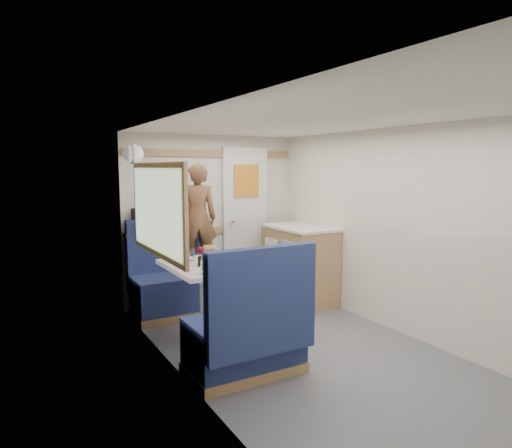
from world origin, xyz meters
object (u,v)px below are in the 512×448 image
beer_glass (216,255)px  bread_loaf (210,251)px  dinette_table (203,281)px  bench_far (173,287)px  orange_fruit (227,262)px  cheese_block (215,264)px  bench_near (248,338)px  galley_counter (299,264)px  person (197,218)px  tray (222,266)px  duffel_bag (159,219)px  wine_glass (200,251)px  tumbler_right (191,254)px  pepper_grinder (200,261)px  tumbler_left (205,267)px  dome_light (134,154)px

beer_glass → bread_loaf: size_ratio=0.42×
dinette_table → bench_far: 0.90m
orange_fruit → cheese_block: orange_fruit is taller
bench_near → bread_loaf: bearing=79.6°
galley_counter → orange_fruit: (-1.35, -0.81, 0.31)m
person → tray: size_ratio=3.87×
bread_loaf → beer_glass: bearing=-96.3°
dinette_table → cheese_block: cheese_block is taller
duffel_bag → tray: size_ratio=1.78×
duffel_bag → cheese_block: duffel_bag is taller
wine_glass → tumbler_right: 0.22m
bench_far → pepper_grinder: size_ratio=11.31×
orange_fruit → bench_near: bearing=-101.2°
galley_counter → pepper_grinder: 1.67m
person → duffel_bag: 0.44m
bench_near → pepper_grinder: 0.94m
person → beer_glass: 0.74m
cheese_block → tumbler_left: bearing=-134.5°
tray → orange_fruit: orange_fruit is taller
dome_light → beer_glass: dome_light is taller
orange_fruit → pepper_grinder: 0.27m
galley_counter → orange_fruit: galley_counter is taller
galley_counter → dinette_table: bearing=-159.5°
duffel_bag → tumbler_left: size_ratio=4.62×
tumbler_right → bench_near: bearing=-88.5°
dinette_table → tumbler_left: tumbler_left is taller
duffel_bag → tray: bearing=-102.6°
tray → dinette_table: bearing=121.9°
dinette_table → orange_fruit: (0.12, -0.26, 0.21)m
galley_counter → tray: galley_counter is taller
tumbler_left → tumbler_right: same height
tumbler_right → bread_loaf: 0.28m
bench_near → tumbler_right: bench_near is taller
bench_far → orange_fruit: 1.22m
beer_glass → person: bearing=82.9°
dome_light → tray: dome_light is taller
bench_far → galley_counter: bearing=-12.1°
bench_far → cheese_block: bench_far is taller
orange_fruit → galley_counter: bearing=30.9°
dome_light → tumbler_right: 1.20m
bench_far → tumbler_right: 0.79m
pepper_grinder → bread_loaf: bread_loaf is taller
tray → tumbler_left: size_ratio=2.59×
tray → bread_loaf: size_ratio=1.39×
cheese_block → tumbler_right: 0.42m
dinette_table → duffel_bag: size_ratio=1.65×
galley_counter → bread_loaf: galley_counter is taller
duffel_bag → pepper_grinder: (-0.01, -1.17, -0.27)m
cheese_block → wine_glass: bearing=105.9°
bench_far → orange_fruit: size_ratio=13.96×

